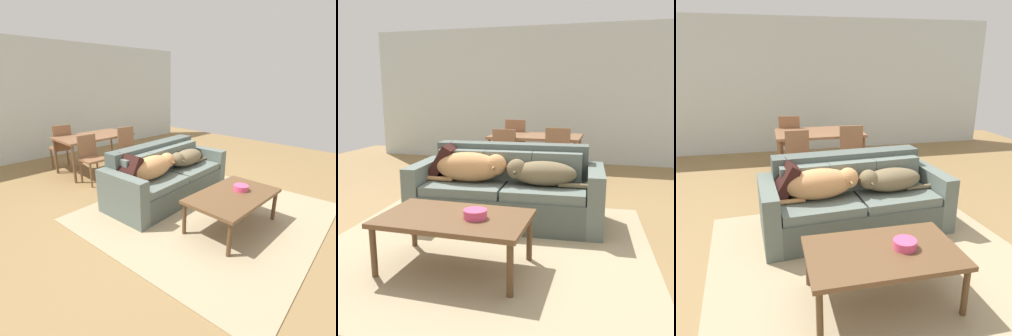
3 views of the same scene
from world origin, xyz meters
TOP-DOWN VIEW (x-y plane):
  - ground_plane at (0.00, 0.00)m, footprint 10.00×10.00m
  - back_partition at (0.00, 4.00)m, footprint 8.00×0.12m
  - area_rug at (0.02, -0.59)m, footprint 3.25×3.11m
  - couch at (0.01, 0.21)m, footprint 2.14×1.02m
  - dog_on_left_cushion at (-0.36, 0.08)m, footprint 0.93×0.39m
  - dog_on_right_cushion at (0.39, 0.12)m, footprint 0.87×0.39m
  - throw_pillow_by_left_arm at (-0.76, 0.21)m, footprint 0.37×0.45m
  - coffee_table at (-0.08, -1.06)m, footprint 1.21×0.73m
  - bowl_on_coffee_table at (0.10, -1.06)m, footprint 0.19×0.19m
  - dining_table at (-0.07, 2.20)m, footprint 1.42×0.86m
  - dining_chair_near_left at (-0.47, 1.64)m, footprint 0.41×0.41m
  - dining_chair_near_right at (0.34, 1.58)m, footprint 0.43×0.43m
  - dining_chair_far_left at (-0.52, 2.73)m, footprint 0.44×0.44m

SIDE VIEW (x-z plane):
  - ground_plane at x=0.00m, z-range 0.00..0.00m
  - area_rug at x=0.02m, z-range 0.00..0.01m
  - couch at x=0.01m, z-range -0.09..0.76m
  - coffee_table at x=-0.08m, z-range 0.19..0.64m
  - bowl_on_coffee_table at x=0.10m, z-range 0.46..0.53m
  - dining_chair_near_left at x=-0.47m, z-range 0.06..0.93m
  - dining_chair_near_right at x=0.34m, z-range 0.05..0.97m
  - dining_chair_far_left at x=-0.52m, z-range 0.05..1.00m
  - dog_on_right_cushion at x=0.39m, z-range 0.46..0.73m
  - dog_on_left_cushion at x=-0.36m, z-range 0.46..0.79m
  - throw_pillow_by_left_arm at x=-0.76m, z-range 0.44..0.85m
  - dining_table at x=-0.07m, z-range 0.31..1.05m
  - back_partition at x=0.00m, z-range 0.00..2.70m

